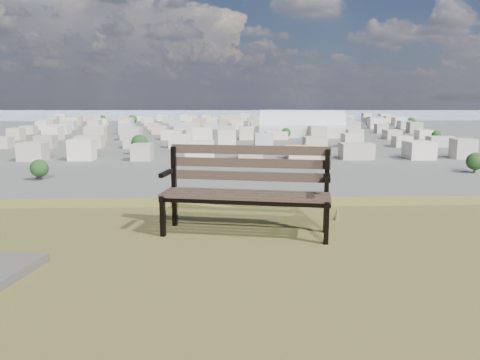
{
  "coord_description": "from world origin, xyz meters",
  "views": [
    {
      "loc": [
        0.94,
        -2.73,
        26.59
      ],
      "look_at": [
        1.16,
        4.58,
        25.3
      ],
      "focal_mm": 35.0,
      "sensor_mm": 36.0,
      "label": 1
    }
  ],
  "objects": [
    {
      "name": "park_bench",
      "position": [
        1.19,
        2.69,
        25.58
      ],
      "size": [
        2.03,
        0.98,
        1.02
      ],
      "rotation": [
        0.0,
        0.0,
        -0.19
      ],
      "color": "#402F24",
      "rests_on": "hilltop_mesa"
    },
    {
      "name": "far_hills",
      "position": [
        -60.92,
        1402.93,
        25.47
      ],
      "size": [
        2050.0,
        340.0,
        60.0
      ],
      "color": "#858EA5",
      "rests_on": "ground"
    },
    {
      "name": "arena",
      "position": [
        53.24,
        318.51,
        5.67
      ],
      "size": [
        59.56,
        31.19,
        24.04
      ],
      "rotation": [
        0.0,
        0.0,
        -0.13
      ],
      "color": "silver",
      "rests_on": "ground"
    },
    {
      "name": "bay_water",
      "position": [
        0.0,
        900.0,
        0.0
      ],
      "size": [
        2400.0,
        700.0,
        0.12
      ],
      "primitive_type": "cube",
      "color": "#9AAFC5",
      "rests_on": "ground"
    },
    {
      "name": "city_blocks",
      "position": [
        0.0,
        394.44,
        3.5
      ],
      "size": [
        395.0,
        361.0,
        7.0
      ],
      "color": "silver",
      "rests_on": "ground"
    },
    {
      "name": "city_trees",
      "position": [
        -26.39,
        319.0,
        4.83
      ],
      "size": [
        406.52,
        387.2,
        9.98
      ],
      "color": "#37241B",
      "rests_on": "ground"
    }
  ]
}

